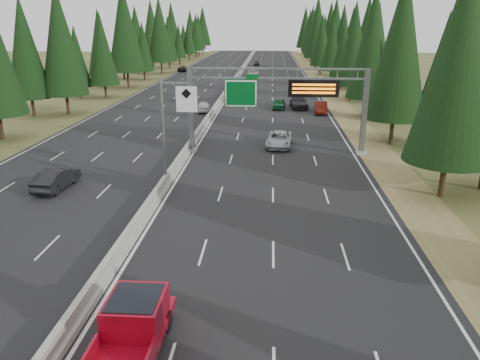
# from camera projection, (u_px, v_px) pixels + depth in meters

# --- Properties ---
(road) EXTENTS (32.00, 260.00, 0.08)m
(road) POSITION_uv_depth(u_px,v_px,m) (229.00, 89.00, 87.13)
(road) COLOR black
(road) RESTS_ON ground
(shoulder_right) EXTENTS (3.60, 260.00, 0.06)m
(shoulder_right) POSITION_uv_depth(u_px,v_px,m) (326.00, 90.00, 86.03)
(shoulder_right) COLOR olive
(shoulder_right) RESTS_ON ground
(shoulder_left) EXTENTS (3.60, 260.00, 0.06)m
(shoulder_left) POSITION_uv_depth(u_px,v_px,m) (136.00, 88.00, 88.23)
(shoulder_left) COLOR #4D5025
(shoulder_left) RESTS_ON ground
(median_barrier) EXTENTS (0.70, 260.00, 0.85)m
(median_barrier) POSITION_uv_depth(u_px,v_px,m) (229.00, 87.00, 87.01)
(median_barrier) COLOR gray
(median_barrier) RESTS_ON road
(sign_gantry) EXTENTS (16.75, 0.98, 7.80)m
(sign_gantry) POSITION_uv_depth(u_px,v_px,m) (284.00, 98.00, 42.23)
(sign_gantry) COLOR slate
(sign_gantry) RESTS_ON road
(hov_sign_pole) EXTENTS (2.80, 0.50, 8.00)m
(hov_sign_pole) POSITION_uv_depth(u_px,v_px,m) (171.00, 125.00, 33.53)
(hov_sign_pole) COLOR slate
(hov_sign_pole) RESTS_ON road
(tree_row_right) EXTENTS (11.52, 242.34, 18.73)m
(tree_row_right) POSITION_uv_depth(u_px,v_px,m) (355.00, 37.00, 80.40)
(tree_row_right) COLOR black
(tree_row_right) RESTS_ON ground
(tree_row_left) EXTENTS (12.09, 245.01, 18.99)m
(tree_row_left) POSITION_uv_depth(u_px,v_px,m) (100.00, 38.00, 80.70)
(tree_row_left) COLOR black
(tree_row_left) RESTS_ON ground
(silver_minivan) EXTENTS (2.88, 5.39, 1.44)m
(silver_minivan) POSITION_uv_depth(u_px,v_px,m) (279.00, 139.00, 46.01)
(silver_minivan) COLOR #AFB0B4
(silver_minivan) RESTS_ON road
(red_pickup) EXTENTS (2.16, 6.04, 1.97)m
(red_pickup) POSITION_uv_depth(u_px,v_px,m) (133.00, 325.00, 17.04)
(red_pickup) COLOR black
(red_pickup) RESTS_ON road
(car_ahead_green) EXTENTS (1.98, 4.41, 1.47)m
(car_ahead_green) POSITION_uv_depth(u_px,v_px,m) (279.00, 104.00, 66.52)
(car_ahead_green) COLOR #114D25
(car_ahead_green) RESTS_ON road
(car_ahead_dkred) EXTENTS (1.94, 4.77, 1.54)m
(car_ahead_dkred) POSITION_uv_depth(u_px,v_px,m) (321.00, 108.00, 63.13)
(car_ahead_dkred) COLOR #58130C
(car_ahead_dkred) RESTS_ON road
(car_ahead_dkgrey) EXTENTS (2.55, 5.77, 1.65)m
(car_ahead_dkgrey) POSITION_uv_depth(u_px,v_px,m) (299.00, 102.00, 67.06)
(car_ahead_dkgrey) COLOR black
(car_ahead_dkgrey) RESTS_ON road
(car_ahead_white) EXTENTS (2.56, 5.25, 1.44)m
(car_ahead_white) POSITION_uv_depth(u_px,v_px,m) (253.00, 73.00, 106.80)
(car_ahead_white) COLOR beige
(car_ahead_white) RESTS_ON road
(car_ahead_far) EXTENTS (1.78, 4.10, 1.38)m
(car_ahead_far) POSITION_uv_depth(u_px,v_px,m) (257.00, 63.00, 134.76)
(car_ahead_far) COLOR black
(car_ahead_far) RESTS_ON road
(car_onc_near) EXTENTS (1.97, 4.76, 1.53)m
(car_onc_near) POSITION_uv_depth(u_px,v_px,m) (56.00, 179.00, 34.21)
(car_onc_near) COLOR black
(car_onc_near) RESTS_ON road
(car_onc_blue) EXTENTS (2.37, 4.83, 1.35)m
(car_onc_blue) POSITION_uv_depth(u_px,v_px,m) (184.00, 96.00, 73.84)
(car_onc_blue) COLOR navy
(car_onc_blue) RESTS_ON road
(car_onc_white) EXTENTS (2.06, 4.33, 1.43)m
(car_onc_white) POSITION_uv_depth(u_px,v_px,m) (203.00, 107.00, 64.18)
(car_onc_white) COLOR silver
(car_onc_white) RESTS_ON road
(car_onc_far) EXTENTS (2.52, 5.18, 1.42)m
(car_onc_far) POSITION_uv_depth(u_px,v_px,m) (184.00, 69.00, 118.52)
(car_onc_far) COLOR black
(car_onc_far) RESTS_ON road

